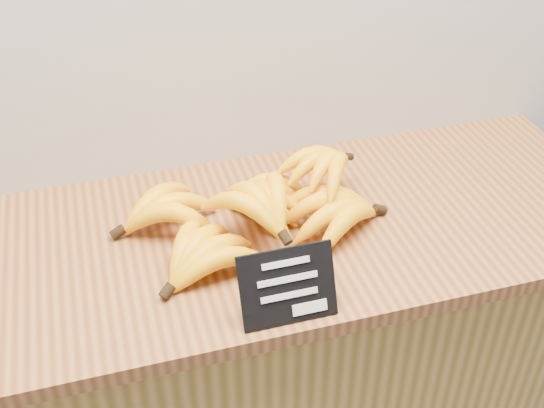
# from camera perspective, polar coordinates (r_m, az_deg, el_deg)

# --- Properties ---
(counter) EXTENTS (1.47, 0.50, 0.90)m
(counter) POSITION_cam_1_polar(r_m,az_deg,el_deg) (1.62, -0.51, -15.46)
(counter) COLOR #AD8237
(counter) RESTS_ON ground
(counter_top) EXTENTS (1.42, 0.54, 0.03)m
(counter_top) POSITION_cam_1_polar(r_m,az_deg,el_deg) (1.29, -0.62, -2.51)
(counter_top) COLOR #965B2E
(counter_top) RESTS_ON counter
(chalkboard_sign) EXTENTS (0.15, 0.06, 0.12)m
(chalkboard_sign) POSITION_cam_1_polar(r_m,az_deg,el_deg) (1.07, 1.34, -6.89)
(chalkboard_sign) COLOR black
(chalkboard_sign) RESTS_ON counter_top
(banana_pile) EXTENTS (0.51, 0.33, 0.12)m
(banana_pile) POSITION_cam_1_polar(r_m,az_deg,el_deg) (1.25, -1.81, -0.45)
(banana_pile) COLOR #FFB90A
(banana_pile) RESTS_ON counter_top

